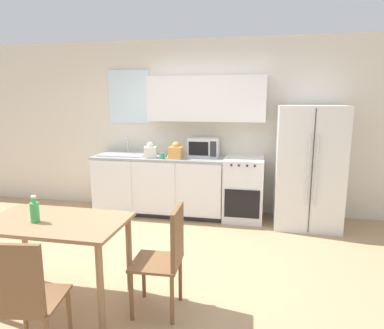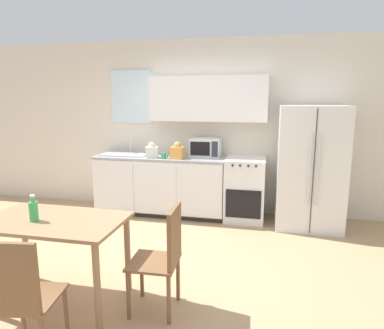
{
  "view_description": "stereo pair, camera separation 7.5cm",
  "coord_description": "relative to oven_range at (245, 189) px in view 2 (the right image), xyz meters",
  "views": [
    {
      "loc": [
        1.1,
        -3.28,
        1.8
      ],
      "look_at": [
        0.34,
        0.52,
        1.05
      ],
      "focal_mm": 32.0,
      "sensor_mm": 36.0,
      "label": 1
    },
    {
      "loc": [
        1.17,
        -3.26,
        1.8
      ],
      "look_at": [
        0.34,
        0.52,
        1.05
      ],
      "focal_mm": 32.0,
      "sensor_mm": 36.0,
      "label": 2
    }
  ],
  "objects": [
    {
      "name": "ground_plane",
      "position": [
        -0.88,
        -1.75,
        -0.47
      ],
      "size": [
        12.0,
        12.0,
        0.0
      ],
      "primitive_type": "plane",
      "color": "tan"
    },
    {
      "name": "wall_back",
      "position": [
        -0.84,
        0.32,
        0.96
      ],
      "size": [
        12.0,
        0.38,
        2.7
      ],
      "color": "beige",
      "rests_on": "ground_plane"
    },
    {
      "name": "kitchen_counter",
      "position": [
        -1.31,
        -0.01,
        -0.0
      ],
      "size": [
        2.04,
        0.67,
        0.92
      ],
      "color": "#333333",
      "rests_on": "ground_plane"
    },
    {
      "name": "oven_range",
      "position": [
        0.0,
        0.0,
        0.0
      ],
      "size": [
        0.58,
        0.65,
        0.93
      ],
      "color": "white",
      "rests_on": "ground_plane"
    },
    {
      "name": "refrigerator",
      "position": [
        0.9,
        -0.07,
        0.39
      ],
      "size": [
        0.89,
        0.82,
        1.71
      ],
      "color": "silver",
      "rests_on": "ground_plane"
    },
    {
      "name": "kitchen_sink",
      "position": [
        -1.89,
        0.0,
        0.47
      ],
      "size": [
        0.73,
        0.45,
        0.25
      ],
      "color": "#B7BABC",
      "rests_on": "kitchen_counter"
    },
    {
      "name": "microwave",
      "position": [
        -0.62,
        0.12,
        0.6
      ],
      "size": [
        0.46,
        0.35,
        0.28
      ],
      "color": "silver",
      "rests_on": "kitchen_counter"
    },
    {
      "name": "coffee_mug",
      "position": [
        -1.19,
        -0.22,
        0.5
      ],
      "size": [
        0.11,
        0.08,
        0.09
      ],
      "color": "#3F8C66",
      "rests_on": "kitchen_counter"
    },
    {
      "name": "grocery_bag_0",
      "position": [
        -0.99,
        -0.17,
        0.56
      ],
      "size": [
        0.21,
        0.19,
        0.25
      ],
      "rotation": [
        0.0,
        0.0,
        -0.12
      ],
      "color": "#DB994C",
      "rests_on": "kitchen_counter"
    },
    {
      "name": "grocery_bag_1",
      "position": [
        -1.4,
        -0.16,
        0.56
      ],
      "size": [
        0.22,
        0.2,
        0.24
      ],
      "rotation": [
        0.0,
        0.0,
        0.27
      ],
      "color": "silver",
      "rests_on": "kitchen_counter"
    },
    {
      "name": "dining_table",
      "position": [
        -1.49,
        -2.52,
        0.19
      ],
      "size": [
        1.22,
        0.71,
        0.77
      ],
      "color": "#997551",
      "rests_on": "ground_plane"
    },
    {
      "name": "dining_chair_near",
      "position": [
        -1.26,
        -3.26,
        0.07
      ],
      "size": [
        0.45,
        0.45,
        0.93
      ],
      "rotation": [
        0.0,
        0.0,
        0.14
      ],
      "color": "brown",
      "rests_on": "ground_plane"
    },
    {
      "name": "dining_chair_side",
      "position": [
        -0.5,
        -2.46,
        0.07
      ],
      "size": [
        0.41,
        0.41,
        0.93
      ],
      "rotation": [
        0.0,
        0.0,
        1.61
      ],
      "color": "brown",
      "rests_on": "ground_plane"
    },
    {
      "name": "drink_bottle",
      "position": [
        -1.62,
        -2.59,
        0.4
      ],
      "size": [
        0.08,
        0.08,
        0.23
      ],
      "color": "#3FB259",
      "rests_on": "dining_table"
    }
  ]
}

